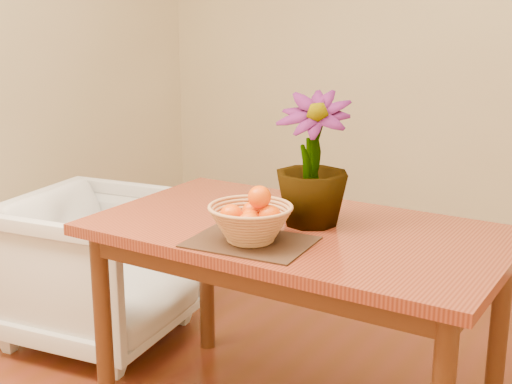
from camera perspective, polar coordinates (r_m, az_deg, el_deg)
The scene contains 7 objects.
wall_back at distance 4.14m, azimuth 16.82°, elevation 12.39°, with size 4.00×0.02×2.70m, color beige.
table at distance 2.45m, azimuth 3.36°, elevation -4.73°, with size 1.40×0.80×0.75m.
placemat at distance 2.26m, azimuth -0.44°, elevation -4.02°, with size 0.38×0.28×0.01m, color #351E13.
wicker_basket at distance 2.24m, azimuth -0.44°, elevation -2.64°, with size 0.27×0.27×0.11m.
orange_pile at distance 2.23m, azimuth -0.30°, elevation -1.68°, with size 0.18×0.17×0.13m.
potted_plant at distance 2.40m, azimuth 4.50°, elevation 2.61°, with size 0.25×0.25×0.45m, color #164012.
armchair at distance 3.27m, azimuth -12.49°, elevation -5.43°, with size 0.72×0.67×0.74m, color #886F5E.
Camera 1 is at (1.09, -1.74, 1.48)m, focal length 50.00 mm.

